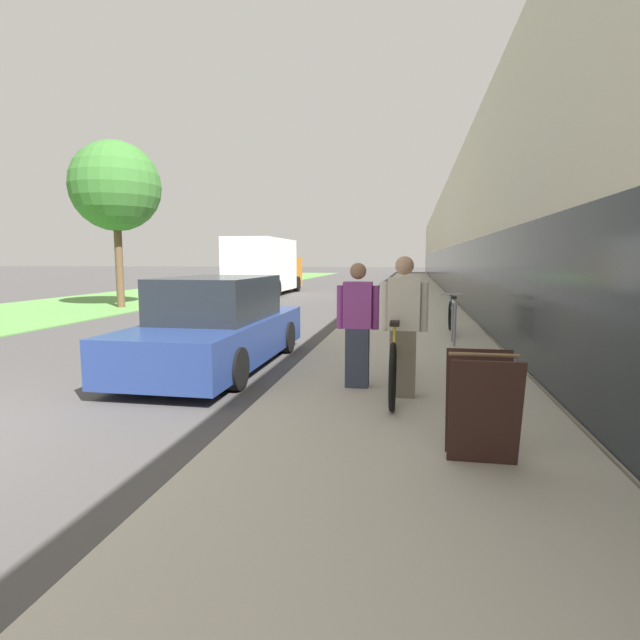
{
  "coord_description": "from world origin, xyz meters",
  "views": [
    {
      "loc": [
        5.33,
        -3.47,
        1.79
      ],
      "look_at": [
        2.07,
        14.23,
        -0.41
      ],
      "focal_mm": 28.0,
      "sensor_mm": 36.0,
      "label": 1
    }
  ],
  "objects_px": {
    "tandem_bicycle": "(396,357)",
    "parked_sedan_curbside": "(219,327)",
    "bike_rack_hoop": "(454,318)",
    "street_tree_far": "(115,187)",
    "sandwich_board_sign": "(482,406)",
    "person_bystander": "(358,325)",
    "moving_truck": "(265,267)",
    "cruiser_bike_nearest": "(452,317)",
    "person_rider": "(403,327)"
  },
  "relations": [
    {
      "from": "bike_rack_hoop",
      "to": "person_rider",
      "type": "bearing_deg",
      "value": -102.9
    },
    {
      "from": "tandem_bicycle",
      "to": "parked_sedan_curbside",
      "type": "bearing_deg",
      "value": 154.53
    },
    {
      "from": "person_rider",
      "to": "person_bystander",
      "type": "height_order",
      "value": "person_rider"
    },
    {
      "from": "parked_sedan_curbside",
      "to": "street_tree_far",
      "type": "xyz_separation_m",
      "value": [
        -7.43,
        8.98,
        3.71
      ]
    },
    {
      "from": "sandwich_board_sign",
      "to": "moving_truck",
      "type": "height_order",
      "value": "moving_truck"
    },
    {
      "from": "street_tree_far",
      "to": "bike_rack_hoop",
      "type": "bearing_deg",
      "value": -30.63
    },
    {
      "from": "person_bystander",
      "to": "moving_truck",
      "type": "relative_size",
      "value": 0.22
    },
    {
      "from": "tandem_bicycle",
      "to": "person_rider",
      "type": "relative_size",
      "value": 1.62
    },
    {
      "from": "bike_rack_hoop",
      "to": "parked_sedan_curbside",
      "type": "relative_size",
      "value": 0.18
    },
    {
      "from": "sandwich_board_sign",
      "to": "person_bystander",
      "type": "bearing_deg",
      "value": 120.22
    },
    {
      "from": "tandem_bicycle",
      "to": "parked_sedan_curbside",
      "type": "distance_m",
      "value": 3.29
    },
    {
      "from": "parked_sedan_curbside",
      "to": "moving_truck",
      "type": "bearing_deg",
      "value": 104.03
    },
    {
      "from": "bike_rack_hoop",
      "to": "moving_truck",
      "type": "relative_size",
      "value": 0.12
    },
    {
      "from": "street_tree_far",
      "to": "person_rider",
      "type": "bearing_deg",
      "value": -45.66
    },
    {
      "from": "bike_rack_hoop",
      "to": "sandwich_board_sign",
      "type": "distance_m",
      "value": 5.82
    },
    {
      "from": "bike_rack_hoop",
      "to": "sandwich_board_sign",
      "type": "height_order",
      "value": "sandwich_board_sign"
    },
    {
      "from": "street_tree_far",
      "to": "moving_truck",
      "type": "bearing_deg",
      "value": 67.17
    },
    {
      "from": "parked_sedan_curbside",
      "to": "moving_truck",
      "type": "xyz_separation_m",
      "value": [
        -4.18,
        16.72,
        0.74
      ]
    },
    {
      "from": "person_bystander",
      "to": "cruiser_bike_nearest",
      "type": "bearing_deg",
      "value": 72.8
    },
    {
      "from": "cruiser_bike_nearest",
      "to": "sandwich_board_sign",
      "type": "distance_m",
      "value": 7.32
    },
    {
      "from": "tandem_bicycle",
      "to": "sandwich_board_sign",
      "type": "distance_m",
      "value": 2.31
    },
    {
      "from": "person_bystander",
      "to": "moving_truck",
      "type": "xyz_separation_m",
      "value": [
        -6.65,
        18.12,
        0.47
      ]
    },
    {
      "from": "parked_sedan_curbside",
      "to": "person_bystander",
      "type": "bearing_deg",
      "value": -29.64
    },
    {
      "from": "tandem_bicycle",
      "to": "cruiser_bike_nearest",
      "type": "relative_size",
      "value": 1.65
    },
    {
      "from": "bike_rack_hoop",
      "to": "street_tree_far",
      "type": "height_order",
      "value": "street_tree_far"
    },
    {
      "from": "person_bystander",
      "to": "bike_rack_hoop",
      "type": "bearing_deg",
      "value": 67.53
    },
    {
      "from": "moving_truck",
      "to": "parked_sedan_curbside",
      "type": "bearing_deg",
      "value": -75.97
    },
    {
      "from": "tandem_bicycle",
      "to": "parked_sedan_curbside",
      "type": "relative_size",
      "value": 0.58
    },
    {
      "from": "tandem_bicycle",
      "to": "sandwich_board_sign",
      "type": "xyz_separation_m",
      "value": [
        0.78,
        -2.18,
        0.05
      ]
    },
    {
      "from": "tandem_bicycle",
      "to": "cruiser_bike_nearest",
      "type": "xyz_separation_m",
      "value": [
        1.09,
        5.13,
        -0.04
      ]
    },
    {
      "from": "person_rider",
      "to": "sandwich_board_sign",
      "type": "xyz_separation_m",
      "value": [
        0.68,
        -1.83,
        -0.4
      ]
    },
    {
      "from": "sandwich_board_sign",
      "to": "moving_truck",
      "type": "xyz_separation_m",
      "value": [
        -7.92,
        20.31,
        0.83
      ]
    },
    {
      "from": "tandem_bicycle",
      "to": "cruiser_bike_nearest",
      "type": "distance_m",
      "value": 5.25
    },
    {
      "from": "person_bystander",
      "to": "moving_truck",
      "type": "bearing_deg",
      "value": 110.15
    },
    {
      "from": "moving_truck",
      "to": "bike_rack_hoop",
      "type": "bearing_deg",
      "value": -60.65
    },
    {
      "from": "tandem_bicycle",
      "to": "person_rider",
      "type": "distance_m",
      "value": 0.57
    },
    {
      "from": "tandem_bicycle",
      "to": "street_tree_far",
      "type": "bearing_deg",
      "value": 135.03
    },
    {
      "from": "person_bystander",
      "to": "tandem_bicycle",
      "type": "bearing_deg",
      "value": -0.74
    },
    {
      "from": "cruiser_bike_nearest",
      "to": "sandwich_board_sign",
      "type": "height_order",
      "value": "sandwich_board_sign"
    },
    {
      "from": "tandem_bicycle",
      "to": "bike_rack_hoop",
      "type": "height_order",
      "value": "tandem_bicycle"
    },
    {
      "from": "parked_sedan_curbside",
      "to": "moving_truck",
      "type": "height_order",
      "value": "moving_truck"
    },
    {
      "from": "person_rider",
      "to": "cruiser_bike_nearest",
      "type": "distance_m",
      "value": 5.59
    },
    {
      "from": "tandem_bicycle",
      "to": "person_bystander",
      "type": "xyz_separation_m",
      "value": [
        -0.49,
        0.01,
        0.41
      ]
    },
    {
      "from": "person_rider",
      "to": "street_tree_far",
      "type": "xyz_separation_m",
      "value": [
        -10.5,
        10.74,
        3.4
      ]
    },
    {
      "from": "sandwich_board_sign",
      "to": "street_tree_far",
      "type": "xyz_separation_m",
      "value": [
        -11.18,
        12.57,
        3.8
      ]
    },
    {
      "from": "tandem_bicycle",
      "to": "cruiser_bike_nearest",
      "type": "bearing_deg",
      "value": 77.99
    },
    {
      "from": "person_bystander",
      "to": "street_tree_far",
      "type": "height_order",
      "value": "street_tree_far"
    },
    {
      "from": "tandem_bicycle",
      "to": "cruiser_bike_nearest",
      "type": "height_order",
      "value": "tandem_bicycle"
    },
    {
      "from": "moving_truck",
      "to": "person_bystander",
      "type": "bearing_deg",
      "value": -69.85
    },
    {
      "from": "person_bystander",
      "to": "moving_truck",
      "type": "distance_m",
      "value": 19.31
    }
  ]
}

